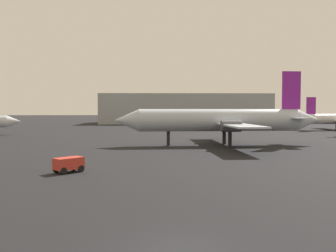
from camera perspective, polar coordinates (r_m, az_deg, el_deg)
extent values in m
plane|color=black|center=(14.98, 1.67, -18.90)|extent=(600.00, 600.00, 0.00)
cylinder|color=#B2BCCC|center=(55.91, 7.92, 0.90)|extent=(24.18, 4.54, 3.33)
cone|color=#B2BCCC|center=(54.54, -6.42, 0.87)|extent=(3.83, 3.51, 3.33)
cone|color=#B2BCCC|center=(60.50, 20.83, 0.89)|extent=(3.83, 3.51, 3.33)
cube|color=#B2BCCC|center=(56.20, 9.11, 0.40)|extent=(5.26, 26.61, 0.21)
cube|color=#B2BCCC|center=(59.53, 18.86, 1.21)|extent=(2.52, 7.59, 0.14)
cube|color=purple|center=(59.41, 18.52, 5.26)|extent=(2.86, 0.41, 5.73)
cylinder|color=#4C4C54|center=(51.17, 9.69, -0.02)|extent=(2.75, 1.74, 1.61)
cylinder|color=#4C4C54|center=(60.93, 7.32, 0.43)|extent=(2.75, 1.74, 1.61)
cube|color=black|center=(54.87, 0.04, -1.95)|extent=(0.47, 0.47, 2.12)
cube|color=black|center=(54.61, 9.55, -2.01)|extent=(0.47, 0.47, 2.12)
cube|color=black|center=(58.06, 8.67, -1.73)|extent=(0.47, 0.47, 2.12)
cone|color=silver|center=(84.44, -22.70, 0.67)|extent=(3.31, 3.13, 2.51)
cone|color=white|center=(99.50, 20.07, 1.02)|extent=(2.85, 2.59, 2.56)
cube|color=white|center=(100.19, 21.01, 1.16)|extent=(1.86, 6.31, 0.12)
cube|color=purple|center=(100.31, 21.24, 2.96)|extent=(2.40, 0.25, 4.27)
cylinder|color=#4C4C54|center=(107.70, 24.19, 0.79)|extent=(2.26, 1.37, 1.35)
cube|color=red|center=(33.09, -15.11, -5.58)|extent=(2.64, 2.59, 1.00)
cylinder|color=black|center=(34.08, -14.38, -6.18)|extent=(0.57, 0.56, 0.60)
cylinder|color=black|center=(33.10, -13.32, -6.44)|extent=(0.57, 0.56, 0.60)
cylinder|color=black|center=(33.26, -16.87, -6.43)|extent=(0.57, 0.56, 0.60)
cylinder|color=black|center=(32.25, -15.87, -6.71)|extent=(0.57, 0.56, 0.60)
cube|color=#999EA3|center=(141.37, 2.51, 2.67)|extent=(61.85, 25.82, 10.88)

